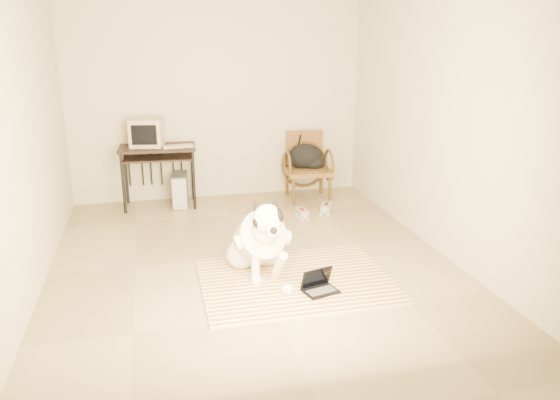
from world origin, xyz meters
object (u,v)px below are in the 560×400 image
object	(u,v)px
computer_desk	(158,155)
pc_tower	(180,190)
backpack	(307,158)
crt_monitor	(147,132)
dog	(260,241)
laptop	(319,285)
rattan_chair	(307,166)

from	to	relation	value
computer_desk	pc_tower	bearing A→B (deg)	-3.77
computer_desk	backpack	distance (m)	2.01
crt_monitor	backpack	size ratio (longest dim) A/B	0.94
computer_desk	pc_tower	size ratio (longest dim) A/B	2.09
dog	crt_monitor	world-z (taller)	crt_monitor
pc_tower	laptop	bearing A→B (deg)	-70.18
dog	pc_tower	world-z (taller)	dog
laptop	computer_desk	size ratio (longest dim) A/B	0.35
laptop	rattan_chair	size ratio (longest dim) A/B	0.38
pc_tower	dog	bearing A→B (deg)	-75.69
crt_monitor	pc_tower	size ratio (longest dim) A/B	0.97
crt_monitor	backpack	world-z (taller)	crt_monitor
rattan_chair	laptop	bearing A→B (deg)	-104.03
crt_monitor	rattan_chair	bearing A→B (deg)	-4.64
pc_tower	rattan_chair	world-z (taller)	rattan_chair
dog	crt_monitor	xyz separation A→B (m)	(-0.99, 2.48, 0.65)
computer_desk	rattan_chair	xyz separation A→B (m)	(2.02, -0.10, -0.24)
dog	laptop	size ratio (longest dim) A/B	3.40
pc_tower	backpack	world-z (taller)	backpack
laptop	computer_desk	bearing A→B (deg)	114.16
dog	pc_tower	xyz separation A→B (m)	(-0.61, 2.39, -0.13)
laptop	crt_monitor	distance (m)	3.45
pc_tower	rattan_chair	bearing A→B (deg)	-2.59
computer_desk	rattan_chair	distance (m)	2.03
crt_monitor	computer_desk	bearing A→B (deg)	-32.99
dog	pc_tower	size ratio (longest dim) A/B	2.46
pc_tower	computer_desk	bearing A→B (deg)	176.23
computer_desk	crt_monitor	world-z (taller)	crt_monitor
crt_monitor	backpack	distance (m)	2.17
laptop	backpack	world-z (taller)	backpack
computer_desk	crt_monitor	xyz separation A→B (m)	(-0.12, 0.08, 0.30)
pc_tower	backpack	size ratio (longest dim) A/B	0.97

